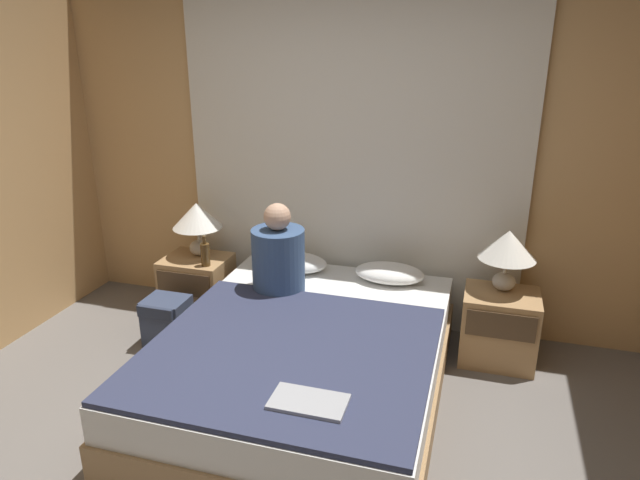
% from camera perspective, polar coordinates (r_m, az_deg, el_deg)
% --- Properties ---
extents(wall_back, '(4.50, 0.06, 2.50)m').
position_cam_1_polar(wall_back, '(4.12, 3.32, 8.48)').
color(wall_back, tan).
rests_on(wall_back, ground_plane).
extents(curtain_panel, '(2.65, 0.02, 2.33)m').
position_cam_1_polar(curtain_panel, '(4.08, 3.09, 7.06)').
color(curtain_panel, silver).
rests_on(curtain_panel, ground_plane).
extents(bed, '(1.58, 2.04, 0.44)m').
position_cam_1_polar(bed, '(3.47, -1.47, -12.19)').
color(bed, '#99754C').
rests_on(bed, ground_plane).
extents(nightstand_left, '(0.48, 0.41, 0.48)m').
position_cam_1_polar(nightstand_left, '(4.46, -12.13, -4.65)').
color(nightstand_left, '#A87F51').
rests_on(nightstand_left, ground_plane).
extents(nightstand_right, '(0.48, 0.41, 0.48)m').
position_cam_1_polar(nightstand_right, '(3.98, 17.45, -8.31)').
color(nightstand_right, '#A87F51').
rests_on(nightstand_right, ground_plane).
extents(lamp_left, '(0.37, 0.37, 0.41)m').
position_cam_1_polar(lamp_left, '(4.33, -12.19, 2.13)').
color(lamp_left, '#B2A899').
rests_on(lamp_left, nightstand_left).
extents(lamp_right, '(0.37, 0.37, 0.41)m').
position_cam_1_polar(lamp_right, '(3.84, 18.26, -0.78)').
color(lamp_right, '#B2A899').
rests_on(lamp_right, nightstand_right).
extents(pillow_left, '(0.48, 0.30, 0.12)m').
position_cam_1_polar(pillow_left, '(4.15, -2.56, -2.24)').
color(pillow_left, white).
rests_on(pillow_left, bed).
extents(pillow_right, '(0.48, 0.30, 0.12)m').
position_cam_1_polar(pillow_right, '(3.99, 6.96, -3.30)').
color(pillow_right, white).
rests_on(pillow_right, bed).
extents(blanket_on_bed, '(1.52, 1.43, 0.03)m').
position_cam_1_polar(blanket_on_bed, '(3.13, -3.10, -11.06)').
color(blanket_on_bed, '#2D334C').
rests_on(blanket_on_bed, bed).
extents(person_left_in_bed, '(0.35, 0.35, 0.61)m').
position_cam_1_polar(person_left_in_bed, '(3.76, -4.19, -1.64)').
color(person_left_in_bed, '#38517A').
rests_on(person_left_in_bed, bed).
extents(beer_bottle_on_left_stand, '(0.07, 0.07, 0.23)m').
position_cam_1_polar(beer_bottle_on_left_stand, '(4.19, -11.41, -1.38)').
color(beer_bottle_on_left_stand, '#513819').
rests_on(beer_bottle_on_left_stand, nightstand_left).
extents(laptop_on_bed, '(0.35, 0.20, 0.02)m').
position_cam_1_polar(laptop_on_bed, '(2.71, -1.14, -15.87)').
color(laptop_on_bed, '#9EA0A5').
rests_on(laptop_on_bed, blanket_on_bed).
extents(backpack_on_floor, '(0.29, 0.27, 0.34)m').
position_cam_1_polar(backpack_on_floor, '(4.15, -15.05, -7.59)').
color(backpack_on_floor, '#333D56').
rests_on(backpack_on_floor, ground_plane).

